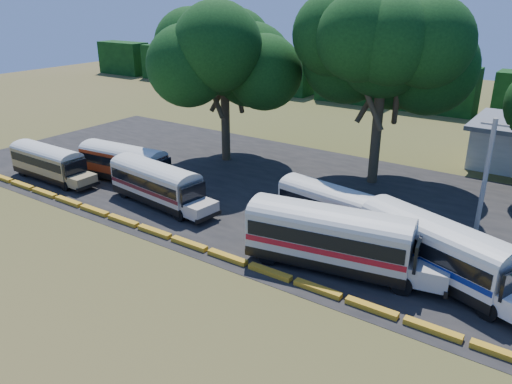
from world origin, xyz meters
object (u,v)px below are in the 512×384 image
Objects in this scene: bus_beige at (49,161)px; tree_west at (224,53)px; bus_white_red at (333,235)px; bus_red at (125,161)px; bus_cream_west at (157,182)px.

bus_beige is 0.65× the size of tree_west.
tree_west is at bearing 134.07° from bus_white_red.
bus_white_red is at bearing 1.26° from bus_beige.
bus_beige is 6.52m from bus_red.
bus_red is 20.67m from bus_white_red.
bus_red is at bearing 167.26° from bus_cream_west.
bus_red is 5.93m from bus_cream_west.
bus_cream_west is (11.21, 1.38, 0.11)m from bus_beige.
bus_cream_west is at bearing -24.30° from bus_red.
bus_beige is 0.77× the size of bus_white_red.
bus_cream_west is at bearing 165.67° from bus_white_red.
bus_white_red is 22.67m from tree_west.
tree_west is at bearing 66.32° from bus_red.
bus_beige is 11.29m from bus_cream_west.
bus_white_red reaches higher than bus_beige.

